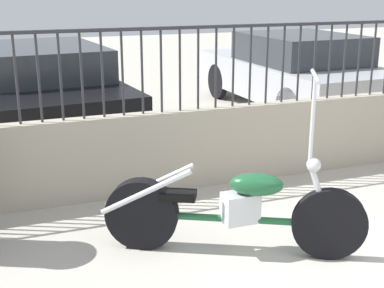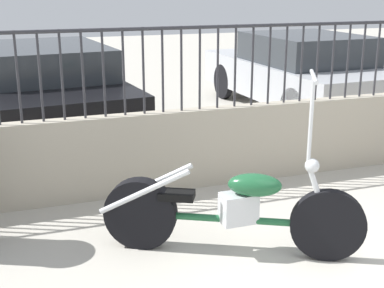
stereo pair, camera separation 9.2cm
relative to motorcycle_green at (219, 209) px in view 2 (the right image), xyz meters
name	(u,v)px [view 2 (the right image)]	position (x,y,z in m)	size (l,w,h in m)	color
low_wall	(266,141)	(1.15, 1.46, 0.05)	(9.57, 0.18, 0.83)	#B2A893
fence_railing	(270,51)	(1.15, 1.46, 1.03)	(9.57, 0.04, 0.85)	#2D2D33
motorcycle_green	(219,209)	(0.00, 0.00, 0.00)	(1.92, 1.09, 1.46)	black
car_black	(46,87)	(-0.98, 4.29, 0.28)	(2.15, 4.57, 1.26)	black
car_silver	(300,71)	(3.20, 4.29, 0.28)	(1.91, 4.08, 1.28)	black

